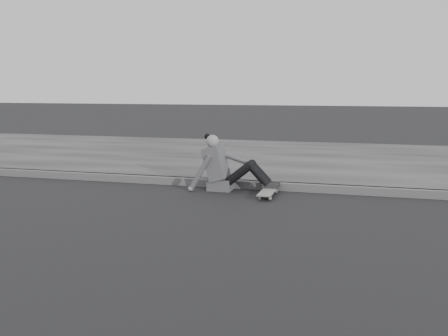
% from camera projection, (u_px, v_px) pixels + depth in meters
% --- Properties ---
extents(ground, '(80.00, 80.00, 0.00)m').
position_uv_depth(ground, '(210.00, 235.00, 5.42)').
color(ground, black).
rests_on(ground, ground).
extents(curb, '(24.00, 0.16, 0.12)m').
position_uv_depth(curb, '(257.00, 185.00, 7.87)').
color(curb, '#545454').
rests_on(curb, ground).
extents(sidewalk, '(24.00, 6.00, 0.12)m').
position_uv_depth(sidewalk, '(285.00, 159.00, 10.75)').
color(sidewalk, '#3B3B3B').
rests_on(sidewalk, ground).
extents(skateboard, '(0.20, 0.78, 0.09)m').
position_uv_depth(skateboard, '(268.00, 191.00, 7.34)').
color(skateboard, '#9E9F99').
rests_on(skateboard, ground).
extents(seated_woman, '(1.38, 0.46, 0.88)m').
position_uv_depth(seated_woman, '(225.00, 167.00, 7.72)').
color(seated_woman, '#4D4D4F').
rests_on(seated_woman, ground).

